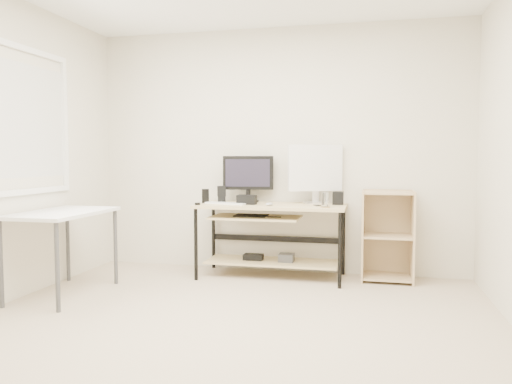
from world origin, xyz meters
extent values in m
cube|color=#B9A88F|center=(0.00, 0.00, -0.01)|extent=(4.00, 4.00, 0.01)
cube|color=beige|center=(0.00, 2.00, 1.30)|extent=(4.00, 0.01, 2.60)
cube|color=beige|center=(0.00, -2.00, 1.30)|extent=(4.00, 0.01, 2.60)
cube|color=white|center=(-1.98, 0.60, 1.55)|extent=(0.01, 1.00, 1.20)
cube|color=#CBB780|center=(0.00, 1.66, 0.73)|extent=(1.50, 0.65, 0.03)
cube|color=#CBB780|center=(-0.15, 1.60, 0.62)|extent=(0.90, 0.49, 0.02)
cube|color=#CBB780|center=(0.00, 1.71, 0.15)|extent=(1.35, 0.46, 0.02)
cube|color=black|center=(-0.20, 1.60, 0.64)|extent=(0.33, 0.22, 0.01)
cylinder|color=black|center=(0.05, 1.55, 0.64)|extent=(0.14, 0.01, 0.01)
cube|color=#3E3E40|center=(0.15, 1.71, 0.20)|extent=(0.15, 0.15, 0.08)
cube|color=black|center=(-0.20, 1.71, 0.19)|extent=(0.20, 0.12, 0.06)
cylinder|color=black|center=(-0.71, 1.37, 0.36)|extent=(0.04, 0.04, 0.72)
cylinder|color=black|center=(-0.71, 1.94, 0.36)|extent=(0.04, 0.04, 0.72)
cylinder|color=black|center=(0.71, 1.37, 0.36)|extent=(0.04, 0.04, 0.72)
cylinder|color=black|center=(0.71, 1.94, 0.36)|extent=(0.04, 0.04, 0.72)
cube|color=white|center=(-1.68, 0.60, 0.73)|extent=(0.60, 1.00, 0.03)
cylinder|color=#3E3E40|center=(-1.94, 0.14, 0.36)|extent=(0.04, 0.04, 0.72)
cylinder|color=#3E3E40|center=(-1.94, 1.06, 0.36)|extent=(0.04, 0.04, 0.72)
cylinder|color=#3E3E40|center=(-1.42, 0.14, 0.36)|extent=(0.04, 0.04, 0.72)
cylinder|color=#3E3E40|center=(-1.42, 1.06, 0.36)|extent=(0.04, 0.04, 0.72)
cube|color=tan|center=(0.91, 1.78, 0.45)|extent=(0.02, 0.40, 0.90)
cube|color=tan|center=(1.39, 1.78, 0.45)|extent=(0.02, 0.40, 0.90)
cube|color=tan|center=(1.15, 1.97, 0.45)|extent=(0.50, 0.02, 0.90)
cube|color=tan|center=(1.15, 1.78, 0.04)|extent=(0.46, 0.38, 0.02)
cube|color=tan|center=(1.15, 1.78, 0.45)|extent=(0.46, 0.38, 0.02)
cube|color=tan|center=(1.15, 1.78, 0.88)|extent=(0.46, 0.38, 0.02)
cylinder|color=black|center=(-0.29, 1.86, 0.76)|extent=(0.22, 0.22, 0.02)
cylinder|color=black|center=(-0.29, 1.86, 0.83)|extent=(0.05, 0.05, 0.11)
cube|color=black|center=(-0.29, 1.86, 1.06)|extent=(0.54, 0.15, 0.36)
cube|color=black|center=(-0.29, 1.83, 1.06)|extent=(0.45, 0.09, 0.29)
cube|color=silver|center=(0.42, 1.85, 0.76)|extent=(0.20, 0.18, 0.02)
cylinder|color=silver|center=(0.42, 1.85, 0.82)|extent=(0.05, 0.05, 0.11)
cube|color=white|center=(0.42, 1.85, 1.12)|extent=(0.54, 0.28, 0.48)
cube|color=#2544A2|center=(0.42, 1.82, 1.12)|extent=(0.44, 0.20, 0.38)
cube|color=white|center=(-0.46, 1.59, 0.76)|extent=(0.46, 0.23, 0.02)
ellipsoid|color=#B4B4B9|center=(0.01, 1.50, 0.77)|extent=(0.09, 0.11, 0.03)
cube|color=black|center=(-0.24, 1.59, 0.80)|extent=(0.20, 0.10, 0.10)
cube|color=black|center=(-0.54, 1.71, 0.79)|extent=(0.10, 0.10, 0.07)
cube|color=black|center=(-0.54, 1.71, 0.87)|extent=(0.11, 0.11, 0.11)
cube|color=black|center=(0.66, 1.78, 0.82)|extent=(0.11, 0.11, 0.13)
cube|color=black|center=(-0.70, 1.66, 0.82)|extent=(0.08, 0.07, 0.15)
cylinder|color=black|center=(-0.71, 1.43, 0.76)|extent=(0.07, 0.07, 0.02)
cube|color=black|center=(0.47, 1.62, 0.75)|extent=(0.09, 0.11, 0.01)
cylinder|color=#A57F4A|center=(0.56, 1.47, 0.75)|extent=(0.09, 0.09, 0.01)
cylinder|color=white|center=(0.56, 1.47, 0.82)|extent=(0.07, 0.07, 0.14)
camera|label=1|loc=(0.99, -3.29, 1.23)|focal=35.00mm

